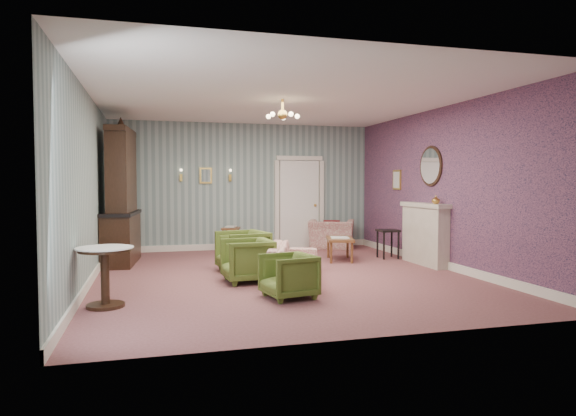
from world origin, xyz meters
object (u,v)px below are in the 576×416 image
object	(u,v)px
olive_chair_a	(288,274)
wingback_chair	(331,229)
fireplace	(425,234)
pedestal_table	(105,277)
olive_chair_b	(247,258)
sofa_chintz	(294,256)
dresser	(121,192)
coffee_table	(340,249)
side_table_black	(388,244)
olive_chair_c	(243,249)

from	to	relation	value
olive_chair_a	wingback_chair	distance (m)	5.21
fireplace	pedestal_table	world-z (taller)	fireplace
olive_chair_b	sofa_chintz	bearing A→B (deg)	84.99
dresser	wingback_chair	bearing A→B (deg)	18.29
dresser	sofa_chintz	bearing A→B (deg)	-36.05
fireplace	olive_chair_b	bearing A→B (deg)	-167.43
dresser	olive_chair_b	bearing A→B (deg)	-44.93
olive_chair_a	coffee_table	world-z (taller)	olive_chair_a
dresser	pedestal_table	xyz separation A→B (m)	(0.00, -3.52, -0.98)
wingback_chair	side_table_black	world-z (taller)	wingback_chair
olive_chair_b	wingback_chair	xyz separation A→B (m)	(2.64, 3.45, 0.08)
olive_chair_c	pedestal_table	size ratio (longest dim) A/B	1.05
dresser	fireplace	size ratio (longest dim) A/B	1.94
olive_chair_a	sofa_chintz	distance (m)	1.27
fireplace	olive_chair_c	bearing A→B (deg)	177.82
wingback_chair	pedestal_table	xyz separation A→B (m)	(-4.62, -4.56, -0.07)
wingback_chair	fireplace	size ratio (longest dim) A/B	0.73
coffee_table	pedestal_table	world-z (taller)	pedestal_table
sofa_chintz	wingback_chair	size ratio (longest dim) A/B	1.88
olive_chair_b	fireplace	size ratio (longest dim) A/B	0.53
sofa_chintz	coffee_table	size ratio (longest dim) A/B	2.16
coffee_table	side_table_black	size ratio (longest dim) A/B	1.51
fireplace	side_table_black	size ratio (longest dim) A/B	2.37
coffee_table	side_table_black	distance (m)	1.03
olive_chair_c	pedestal_table	bearing A→B (deg)	-58.25
sofa_chintz	fireplace	distance (m)	2.90
dresser	pedestal_table	size ratio (longest dim) A/B	3.60
olive_chair_b	coffee_table	size ratio (longest dim) A/B	0.83
olive_chair_b	pedestal_table	distance (m)	2.27
side_table_black	pedestal_table	xyz separation A→B (m)	(-5.18, -2.76, 0.08)
olive_chair_a	wingback_chair	size ratio (longest dim) A/B	0.64
olive_chair_a	sofa_chintz	bearing A→B (deg)	150.02
olive_chair_c	fireplace	world-z (taller)	fireplace
olive_chair_b	sofa_chintz	world-z (taller)	sofa_chintz
olive_chair_a	fireplace	world-z (taller)	fireplace
wingback_chair	dresser	size ratio (longest dim) A/B	0.38
olive_chair_a	wingback_chair	world-z (taller)	wingback_chair
olive_chair_c	dresser	size ratio (longest dim) A/B	0.29
olive_chair_b	dresser	xyz separation A→B (m)	(-1.99, 2.41, 0.99)
olive_chair_c	pedestal_table	xyz separation A→B (m)	(-2.07, -2.02, -0.02)
dresser	coffee_table	xyz separation A→B (m)	(4.15, -0.73, -1.13)
olive_chair_a	side_table_black	xyz separation A→B (m)	(2.86, 2.87, -0.03)
coffee_table	pedestal_table	size ratio (longest dim) A/B	1.18
olive_chair_a	coffee_table	distance (m)	3.43
coffee_table	side_table_black	xyz separation A→B (m)	(1.03, -0.03, 0.07)
olive_chair_a	pedestal_table	size ratio (longest dim) A/B	0.87
olive_chair_a	wingback_chair	bearing A→B (deg)	142.94
olive_chair_b	side_table_black	world-z (taller)	olive_chair_b
dresser	side_table_black	distance (m)	5.34
dresser	olive_chair_a	bearing A→B (deg)	-51.91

